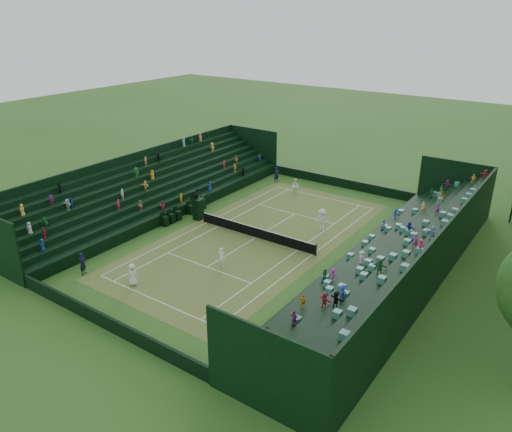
% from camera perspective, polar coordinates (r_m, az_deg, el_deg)
% --- Properties ---
extents(ground, '(160.00, 160.00, 0.00)m').
position_cam_1_polar(ground, '(42.44, -0.00, -2.49)').
color(ground, '#2E5A1C').
rests_on(ground, ground).
extents(court_surface, '(12.97, 26.77, 0.01)m').
position_cam_1_polar(court_surface, '(42.44, -0.00, -2.48)').
color(court_surface, '#346B23').
rests_on(court_surface, ground).
extents(perimeter_wall_north, '(17.17, 0.20, 1.00)m').
position_cam_1_polar(perimeter_wall_north, '(55.06, 9.59, 3.81)').
color(perimeter_wall_north, black).
rests_on(perimeter_wall_north, ground).
extents(perimeter_wall_south, '(17.17, 0.20, 1.00)m').
position_cam_1_polar(perimeter_wall_south, '(32.25, -16.84, -11.49)').
color(perimeter_wall_south, black).
rests_on(perimeter_wall_south, ground).
extents(perimeter_wall_east, '(0.20, 31.77, 1.00)m').
position_cam_1_polar(perimeter_wall_east, '(38.47, 10.42, -4.89)').
color(perimeter_wall_east, black).
rests_on(perimeter_wall_east, ground).
extents(perimeter_wall_west, '(0.20, 31.77, 1.00)m').
position_cam_1_polar(perimeter_wall_west, '(47.23, -8.44, 0.63)').
color(perimeter_wall_west, black).
rests_on(perimeter_wall_west, ground).
extents(north_grandstand, '(6.60, 32.00, 4.90)m').
position_cam_1_polar(north_grandstand, '(36.71, 16.44, -5.08)').
color(north_grandstand, black).
rests_on(north_grandstand, ground).
extents(south_grandstand, '(6.60, 32.00, 4.90)m').
position_cam_1_polar(south_grandstand, '(49.68, -12.04, 2.79)').
color(south_grandstand, black).
rests_on(south_grandstand, ground).
extents(tennis_net, '(11.67, 0.10, 1.06)m').
position_cam_1_polar(tennis_net, '(42.22, -0.00, -1.84)').
color(tennis_net, black).
rests_on(tennis_net, ground).
extents(umpire_chair, '(0.96, 0.96, 3.01)m').
position_cam_1_polar(umpire_chair, '(45.92, -6.68, 1.12)').
color(umpire_chair, black).
rests_on(umpire_chair, ground).
extents(courtside_chairs, '(0.59, 5.56, 1.28)m').
position_cam_1_polar(courtside_chairs, '(46.90, -8.21, 0.45)').
color(courtside_chairs, black).
rests_on(courtside_chairs, ground).
extents(player_near_west, '(0.94, 0.77, 1.65)m').
position_cam_1_polar(player_near_west, '(36.18, -13.92, -6.53)').
color(player_near_west, silver).
rests_on(player_near_west, ground).
extents(player_near_east, '(0.59, 0.40, 1.59)m').
position_cam_1_polar(player_near_east, '(37.61, -3.94, -4.71)').
color(player_near_east, white).
rests_on(player_near_east, ground).
extents(player_far_west, '(0.87, 0.73, 1.62)m').
position_cam_1_polar(player_far_west, '(52.32, 4.55, 3.40)').
color(player_far_west, white).
rests_on(player_far_west, ground).
extents(player_far_east, '(1.44, 1.13, 1.95)m').
position_cam_1_polar(player_far_east, '(43.97, 7.57, -0.38)').
color(player_far_east, white).
rests_on(player_far_east, ground).
extents(line_judge_north, '(0.61, 0.75, 1.79)m').
position_cam_1_polar(line_judge_north, '(55.65, 2.36, 4.75)').
color(line_judge_north, black).
rests_on(line_judge_north, ground).
extents(line_judge_south, '(0.62, 0.74, 1.72)m').
position_cam_1_polar(line_judge_south, '(38.60, -19.19, -5.17)').
color(line_judge_south, black).
rests_on(line_judge_south, ground).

